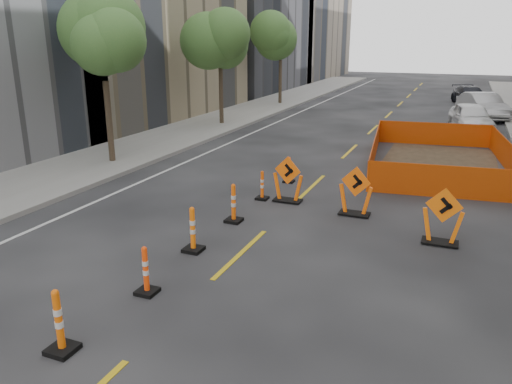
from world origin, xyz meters
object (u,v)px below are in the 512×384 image
at_px(channelizer_3, 146,270).
at_px(chevron_sign_right, 443,216).
at_px(chevron_sign_center, 356,191).
at_px(parked_car_near, 471,118).
at_px(channelizer_4, 193,229).
at_px(channelizer_7, 289,170).
at_px(channelizer_2, 59,321).
at_px(channelizer_6, 262,185).
at_px(chevron_sign_left, 288,179).
at_px(parked_car_far, 470,95).
at_px(parked_car_mid, 483,106).
at_px(channelizer_5, 234,203).

height_order(channelizer_3, chevron_sign_right, chevron_sign_right).
height_order(chevron_sign_center, parked_car_near, parked_car_near).
xyz_separation_m(channelizer_4, channelizer_7, (0.19, 6.53, -0.10)).
distance_m(channelizer_2, chevron_sign_center, 8.92).
bearing_deg(chevron_sign_right, channelizer_6, 169.47).
distance_m(channelizer_2, parked_car_near, 24.66).
bearing_deg(channelizer_3, channelizer_7, 89.79).
relative_size(channelizer_2, chevron_sign_center, 0.78).
height_order(chevron_sign_left, parked_car_far, chevron_sign_left).
bearing_deg(parked_car_near, parked_car_mid, 71.41).
bearing_deg(channelizer_3, channelizer_4, 94.22).
bearing_deg(chevron_sign_right, channelizer_5, -168.02).
relative_size(parked_car_near, parked_car_far, 0.98).
height_order(channelizer_5, channelizer_6, channelizer_5).
distance_m(channelizer_4, parked_car_far, 32.54).
bearing_deg(chevron_sign_left, chevron_sign_right, -11.90).
bearing_deg(parked_car_near, channelizer_4, -118.86).
bearing_deg(parked_car_near, channelizer_6, -123.27).
relative_size(channelizer_6, channelizer_7, 1.01).
bearing_deg(channelizer_5, parked_car_mid, 73.57).
distance_m(channelizer_5, parked_car_far, 30.40).
bearing_deg(parked_car_near, chevron_sign_right, -103.67).
xyz_separation_m(channelizer_5, channelizer_7, (0.13, 4.36, -0.09)).
bearing_deg(chevron_sign_center, parked_car_far, 95.00).
height_order(channelizer_7, chevron_sign_center, chevron_sign_center).
bearing_deg(channelizer_7, channelizer_4, -91.69).
xyz_separation_m(channelizer_2, parked_car_mid, (6.74, 29.20, 0.23)).
distance_m(channelizer_6, chevron_sign_right, 5.67).
height_order(channelizer_4, parked_car_near, parked_car_near).
bearing_deg(channelizer_4, channelizer_7, 88.31).
bearing_deg(channelizer_3, parked_car_near, 74.74).
xyz_separation_m(chevron_sign_left, chevron_sign_center, (2.19, -0.43, -0.00)).
relative_size(parked_car_near, parked_car_mid, 0.94).
relative_size(channelizer_6, chevron_sign_center, 0.64).
bearing_deg(chevron_sign_right, channelizer_4, -147.32).
distance_m(chevron_sign_left, parked_car_near, 15.97).
height_order(parked_car_near, parked_car_mid, parked_car_mid).
xyz_separation_m(channelizer_2, channelizer_7, (0.19, 10.89, -0.11)).
height_order(channelizer_4, channelizer_6, channelizer_4).
height_order(channelizer_3, chevron_sign_left, chevron_sign_left).
bearing_deg(parked_car_mid, channelizer_5, -127.39).
relative_size(chevron_sign_left, parked_car_mid, 0.30).
height_order(channelizer_6, parked_car_mid, parked_car_mid).
relative_size(channelizer_5, chevron_sign_left, 0.76).
distance_m(channelizer_4, chevron_sign_right, 6.12).
relative_size(chevron_sign_center, parked_car_far, 0.31).
xyz_separation_m(channelizer_6, chevron_sign_center, (3.01, -0.33, 0.26)).
xyz_separation_m(channelizer_3, chevron_sign_right, (5.31, 4.91, 0.22)).
xyz_separation_m(channelizer_5, parked_car_mid, (6.68, 22.67, 0.24)).
distance_m(chevron_sign_left, chevron_sign_center, 2.23).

